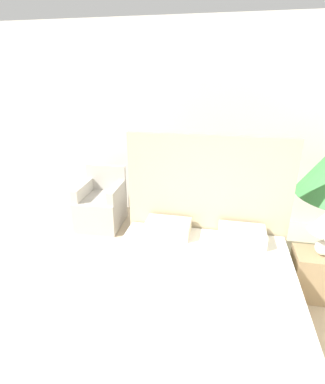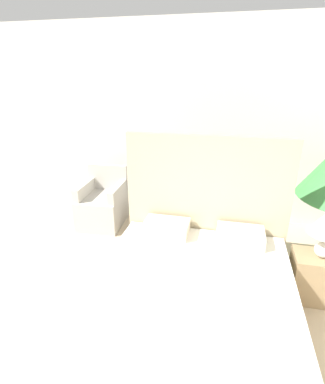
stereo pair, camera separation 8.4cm
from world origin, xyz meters
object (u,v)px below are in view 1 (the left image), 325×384
Objects in this scene: bed at (194,308)px; armchair_near_window_left at (101,207)px; armchair_near_window_right at (160,212)px; nightstand at (316,275)px.

armchair_near_window_left is (-1.61, 1.85, -0.03)m from bed.
armchair_near_window_left is 1.00× the size of armchair_near_window_right.
bed reaches higher than armchair_near_window_right.
armchair_near_window_right is (-0.70, 1.85, -0.03)m from bed.
armchair_near_window_right is at bearing -2.61° from armchair_near_window_left.
armchair_near_window_left is 0.91m from armchair_near_window_right.
nightstand is (1.87, -1.05, -0.04)m from armchair_near_window_right.
bed is 2.63× the size of armchair_near_window_right.
nightstand is (2.78, -1.05, -0.04)m from armchair_near_window_left.
armchair_near_window_left reaches higher than nightstand.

